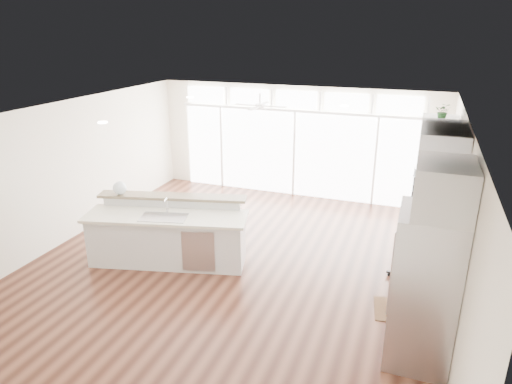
% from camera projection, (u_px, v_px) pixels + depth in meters
% --- Properties ---
extents(floor, '(7.00, 8.00, 0.02)m').
position_uv_depth(floor, '(233.00, 267.00, 8.09)').
color(floor, '#3A1B12').
rests_on(floor, ground).
extents(ceiling, '(7.00, 8.00, 0.02)m').
position_uv_depth(ceiling, '(230.00, 114.00, 7.16)').
color(ceiling, white).
rests_on(ceiling, wall_back).
extents(wall_back, '(7.00, 0.04, 2.70)m').
position_uv_depth(wall_back, '(296.00, 142.00, 11.15)').
color(wall_back, white).
rests_on(wall_back, floor).
extents(wall_front, '(7.00, 0.04, 2.70)m').
position_uv_depth(wall_front, '(57.00, 339.00, 4.09)').
color(wall_front, white).
rests_on(wall_front, floor).
extents(wall_left, '(0.04, 8.00, 2.70)m').
position_uv_depth(wall_left, '(64.00, 173.00, 8.76)').
color(wall_left, white).
rests_on(wall_left, floor).
extents(wall_right, '(0.04, 8.00, 2.70)m').
position_uv_depth(wall_right, '(458.00, 224.00, 6.49)').
color(wall_right, white).
rests_on(wall_right, floor).
extents(glass_wall, '(5.80, 0.06, 2.08)m').
position_uv_depth(glass_wall, '(294.00, 154.00, 11.20)').
color(glass_wall, white).
rests_on(glass_wall, wall_back).
extents(transom_row, '(5.90, 0.06, 0.40)m').
position_uv_depth(transom_row, '(296.00, 100.00, 10.75)').
color(transom_row, white).
rests_on(transom_row, wall_back).
extents(desk_window, '(0.04, 0.85, 0.85)m').
position_uv_depth(desk_window, '(456.00, 203.00, 6.70)').
color(desk_window, white).
rests_on(desk_window, wall_right).
extents(ceiling_fan, '(1.16, 1.16, 0.32)m').
position_uv_depth(ceiling_fan, '(260.00, 101.00, 9.87)').
color(ceiling_fan, white).
rests_on(ceiling_fan, ceiling).
extents(recessed_lights, '(3.40, 3.00, 0.02)m').
position_uv_depth(recessed_lights, '(235.00, 113.00, 7.35)').
color(recessed_lights, white).
rests_on(recessed_lights, ceiling).
extents(oven_cabinet, '(0.64, 1.20, 2.50)m').
position_uv_depth(oven_cabinet, '(432.00, 188.00, 8.22)').
color(oven_cabinet, silver).
rests_on(oven_cabinet, floor).
extents(desk_nook, '(0.72, 1.30, 0.76)m').
position_uv_depth(desk_nook, '(422.00, 270.00, 7.21)').
color(desk_nook, silver).
rests_on(desk_nook, floor).
extents(upper_cabinets, '(0.64, 1.30, 0.64)m').
position_uv_depth(upper_cabinets, '(442.00, 149.00, 6.52)').
color(upper_cabinets, silver).
rests_on(upper_cabinets, wall_right).
extents(refrigerator, '(0.76, 0.90, 2.00)m').
position_uv_depth(refrigerator, '(424.00, 288.00, 5.54)').
color(refrigerator, '#B0B1B5').
rests_on(refrigerator, floor).
extents(fridge_cabinet, '(0.64, 0.90, 0.60)m').
position_uv_depth(fridge_cabinet, '(444.00, 188.00, 5.08)').
color(fridge_cabinet, silver).
rests_on(fridge_cabinet, wall_right).
extents(framed_photos, '(0.06, 0.22, 0.80)m').
position_uv_depth(framed_photos, '(453.00, 199.00, 7.30)').
color(framed_photos, black).
rests_on(framed_photos, wall_right).
extents(kitchen_island, '(3.00, 1.73, 1.12)m').
position_uv_depth(kitchen_island, '(167.00, 234.00, 8.03)').
color(kitchen_island, silver).
rests_on(kitchen_island, floor).
extents(rug, '(0.98, 0.77, 0.01)m').
position_uv_depth(rug, '(405.00, 311.00, 6.79)').
color(rug, '#341E10').
rests_on(rug, floor).
extents(office_chair, '(0.55, 0.51, 1.00)m').
position_uv_depth(office_chair, '(410.00, 253.00, 7.49)').
color(office_chair, black).
rests_on(office_chair, floor).
extents(fishbowl, '(0.30, 0.30, 0.24)m').
position_uv_depth(fishbowl, '(120.00, 188.00, 8.26)').
color(fishbowl, silver).
rests_on(fishbowl, kitchen_island).
extents(monitor, '(0.11, 0.45, 0.37)m').
position_uv_depth(monitor, '(421.00, 236.00, 7.04)').
color(monitor, black).
rests_on(monitor, desk_nook).
extents(keyboard, '(0.15, 0.30, 0.01)m').
position_uv_depth(keyboard, '(409.00, 245.00, 7.15)').
color(keyboard, white).
rests_on(keyboard, desk_nook).
extents(potted_plant, '(0.29, 0.31, 0.22)m').
position_uv_depth(potted_plant, '(443.00, 113.00, 7.76)').
color(potted_plant, '#2B632A').
rests_on(potted_plant, oven_cabinet).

